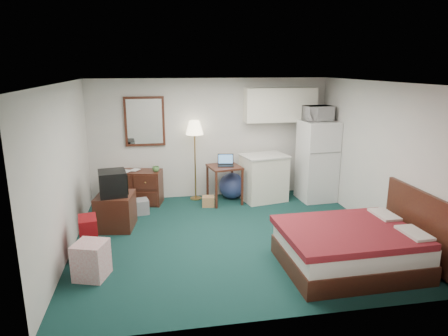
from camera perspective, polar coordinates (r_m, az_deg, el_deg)
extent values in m
cube|color=black|center=(6.68, 1.02, -9.83)|extent=(5.00, 4.50, 0.01)
cube|color=silver|center=(6.10, 1.12, 12.13)|extent=(5.00, 4.50, 0.01)
cube|color=silver|center=(8.44, -1.91, 4.22)|extent=(5.00, 0.01, 2.50)
cube|color=silver|center=(4.19, 7.11, -6.60)|extent=(5.00, 0.01, 2.50)
cube|color=silver|center=(6.30, -21.86, -0.36)|extent=(0.01, 4.50, 2.50)
cube|color=silver|center=(7.18, 21.04, 1.44)|extent=(0.01, 4.50, 2.50)
sphere|color=navy|center=(8.46, 1.15, -2.55)|extent=(0.55, 0.55, 0.55)
imported|color=silver|center=(8.34, 13.29, 7.85)|extent=(0.58, 0.36, 0.37)
imported|color=olive|center=(8.19, -14.43, 0.30)|extent=(0.16, 0.10, 0.24)
imported|color=olive|center=(8.26, -13.14, 0.42)|extent=(0.15, 0.10, 0.22)
imported|color=#548846|center=(8.05, -9.72, -0.05)|extent=(0.15, 0.12, 0.14)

